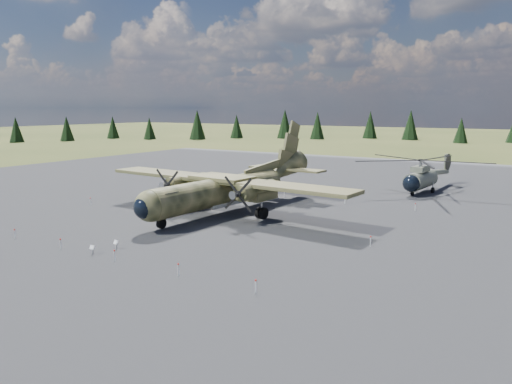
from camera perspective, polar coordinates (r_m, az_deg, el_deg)
The scene contains 8 objects.
ground at distance 48.81m, azimuth -5.74°, elevation -3.44°, with size 500.00×500.00×0.00m, color brown.
apron at distance 56.90m, azimuth 0.36°, elevation -1.52°, with size 120.00×120.00×0.04m, color #56565A.
transport_plane at distance 52.85m, azimuth -3.12°, elevation 0.77°, with size 30.38×27.52×10.00m.
helicopter_near at distance 68.04m, azimuth 18.40°, elevation 2.52°, with size 19.24×21.47×4.46m.
info_placard_left at distance 39.93m, azimuth -18.20°, elevation -6.13°, with size 0.46×0.21×0.72m.
info_placard_right at distance 40.79m, azimuth -15.71°, elevation -5.65°, with size 0.50×0.30×0.74m.
barrier_fence at distance 48.92m, azimuth -6.24°, elevation -2.81°, with size 33.12×29.62×0.85m.
treeline at distance 46.64m, azimuth -1.13°, elevation 1.91°, with size 293.15×285.04×10.73m.
Camera 1 is at (28.94, -37.75, 10.97)m, focal length 35.00 mm.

